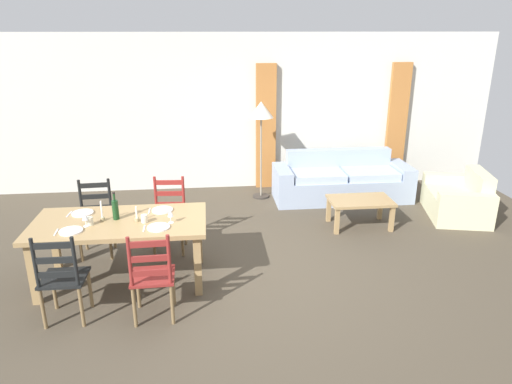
{
  "coord_description": "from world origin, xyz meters",
  "views": [
    {
      "loc": [
        -0.36,
        -4.89,
        2.75
      ],
      "look_at": [
        0.24,
        0.76,
        0.75
      ],
      "focal_mm": 32.61,
      "sensor_mm": 36.0,
      "label": 1
    }
  ],
  "objects_px": {
    "dining_chair_near_right": "(152,276)",
    "coffee_cup_secondary": "(90,221)",
    "wine_glass_near_right": "(170,213)",
    "coffee_cup_primary": "(144,219)",
    "dining_table": "(120,228)",
    "couch": "(341,182)",
    "dining_chair_far_right": "(169,215)",
    "dining_chair_near_left": "(62,278)",
    "armchair_upholstered": "(461,200)",
    "wine_glass_near_left": "(85,217)",
    "coffee_table": "(360,203)",
    "dining_chair_far_left": "(96,218)",
    "wine_bottle": "(115,209)",
    "standing_lamp": "(261,116)"
  },
  "relations": [
    {
      "from": "dining_chair_near_left",
      "to": "coffee_table",
      "type": "xyz_separation_m",
      "value": [
        3.62,
        1.97,
        -0.12
      ]
    },
    {
      "from": "dining_chair_far_left",
      "to": "coffee_cup_secondary",
      "type": "xyz_separation_m",
      "value": [
        0.15,
        -0.86,
        0.32
      ]
    },
    {
      "from": "dining_chair_far_left",
      "to": "wine_glass_near_left",
      "type": "bearing_deg",
      "value": -82.59
    },
    {
      "from": "armchair_upholstered",
      "to": "couch",
      "type": "bearing_deg",
      "value": 148.75
    },
    {
      "from": "coffee_cup_primary",
      "to": "couch",
      "type": "height_order",
      "value": "coffee_cup_primary"
    },
    {
      "from": "dining_chair_far_left",
      "to": "standing_lamp",
      "type": "bearing_deg",
      "value": 38.74
    },
    {
      "from": "couch",
      "to": "coffee_table",
      "type": "relative_size",
      "value": 2.54
    },
    {
      "from": "wine_glass_near_left",
      "to": "couch",
      "type": "relative_size",
      "value": 0.07
    },
    {
      "from": "standing_lamp",
      "to": "coffee_cup_primary",
      "type": "bearing_deg",
      "value": -120.5
    },
    {
      "from": "dining_table",
      "to": "wine_glass_near_left",
      "type": "distance_m",
      "value": 0.4
    },
    {
      "from": "dining_table",
      "to": "couch",
      "type": "xyz_separation_m",
      "value": [
        3.24,
        2.45,
        -0.37
      ]
    },
    {
      "from": "coffee_cup_primary",
      "to": "standing_lamp",
      "type": "bearing_deg",
      "value": 59.5
    },
    {
      "from": "dining_chair_near_right",
      "to": "standing_lamp",
      "type": "distance_m",
      "value": 3.84
    },
    {
      "from": "coffee_table",
      "to": "wine_glass_near_right",
      "type": "bearing_deg",
      "value": -152.39
    },
    {
      "from": "dining_chair_near_left",
      "to": "standing_lamp",
      "type": "height_order",
      "value": "standing_lamp"
    },
    {
      "from": "dining_chair_far_right",
      "to": "coffee_cup_primary",
      "type": "distance_m",
      "value": 0.94
    },
    {
      "from": "dining_table",
      "to": "wine_bottle",
      "type": "distance_m",
      "value": 0.21
    },
    {
      "from": "dining_chair_near_left",
      "to": "wine_bottle",
      "type": "distance_m",
      "value": 0.96
    },
    {
      "from": "dining_chair_far_left",
      "to": "couch",
      "type": "relative_size",
      "value": 0.42
    },
    {
      "from": "dining_chair_far_left",
      "to": "coffee_cup_secondary",
      "type": "relative_size",
      "value": 10.67
    },
    {
      "from": "dining_table",
      "to": "wine_glass_near_left",
      "type": "relative_size",
      "value": 11.8
    },
    {
      "from": "dining_chair_near_left",
      "to": "couch",
      "type": "height_order",
      "value": "dining_chair_near_left"
    },
    {
      "from": "wine_glass_near_right",
      "to": "couch",
      "type": "relative_size",
      "value": 0.07
    },
    {
      "from": "dining_chair_far_left",
      "to": "couch",
      "type": "xyz_separation_m",
      "value": [
        3.68,
        1.68,
        -0.19
      ]
    },
    {
      "from": "wine_bottle",
      "to": "wine_glass_near_left",
      "type": "distance_m",
      "value": 0.34
    },
    {
      "from": "dining_chair_far_left",
      "to": "armchair_upholstered",
      "type": "relative_size",
      "value": 0.73
    },
    {
      "from": "dining_table",
      "to": "wine_bottle",
      "type": "height_order",
      "value": "wine_bottle"
    },
    {
      "from": "dining_chair_far_right",
      "to": "coffee_table",
      "type": "height_order",
      "value": "dining_chair_far_right"
    },
    {
      "from": "dining_chair_far_right",
      "to": "dining_chair_near_left",
      "type": "bearing_deg",
      "value": -121.17
    },
    {
      "from": "dining_chair_far_left",
      "to": "dining_table",
      "type": "bearing_deg",
      "value": -60.19
    },
    {
      "from": "wine_bottle",
      "to": "coffee_cup_primary",
      "type": "relative_size",
      "value": 3.51
    },
    {
      "from": "dining_chair_far_left",
      "to": "wine_glass_near_right",
      "type": "relative_size",
      "value": 5.96
    },
    {
      "from": "couch",
      "to": "armchair_upholstered",
      "type": "distance_m",
      "value": 1.89
    },
    {
      "from": "dining_table",
      "to": "armchair_upholstered",
      "type": "relative_size",
      "value": 1.45
    },
    {
      "from": "dining_chair_near_right",
      "to": "coffee_cup_primary",
      "type": "xyz_separation_m",
      "value": [
        -0.14,
        0.71,
        0.32
      ]
    },
    {
      "from": "dining_chair_far_right",
      "to": "wine_glass_near_right",
      "type": "xyz_separation_m",
      "value": [
        0.1,
        -0.91,
        0.38
      ]
    },
    {
      "from": "wine_glass_near_right",
      "to": "coffee_cup_primary",
      "type": "relative_size",
      "value": 1.79
    },
    {
      "from": "wine_bottle",
      "to": "wine_glass_near_right",
      "type": "relative_size",
      "value": 1.96
    },
    {
      "from": "wine_bottle",
      "to": "armchair_upholstered",
      "type": "xyz_separation_m",
      "value": [
        4.89,
        1.42,
        -0.62
      ]
    },
    {
      "from": "coffee_cup_primary",
      "to": "armchair_upholstered",
      "type": "bearing_deg",
      "value": 18.78
    },
    {
      "from": "dining_chair_near_left",
      "to": "wine_bottle",
      "type": "relative_size",
      "value": 3.04
    },
    {
      "from": "dining_chair_far_right",
      "to": "coffee_cup_secondary",
      "type": "bearing_deg",
      "value": -131.23
    },
    {
      "from": "dining_chair_far_right",
      "to": "wine_bottle",
      "type": "xyz_separation_m",
      "value": [
        -0.52,
        -0.74,
        0.39
      ]
    },
    {
      "from": "wine_glass_near_right",
      "to": "wine_bottle",
      "type": "bearing_deg",
      "value": 164.3
    },
    {
      "from": "dining_chair_near_right",
      "to": "coffee_cup_secondary",
      "type": "bearing_deg",
      "value": 135.25
    },
    {
      "from": "standing_lamp",
      "to": "wine_bottle",
      "type": "bearing_deg",
      "value": -126.62
    },
    {
      "from": "dining_table",
      "to": "coffee_table",
      "type": "xyz_separation_m",
      "value": [
        3.18,
        1.24,
        -0.31
      ]
    },
    {
      "from": "dining_table",
      "to": "dining_chair_far_left",
      "type": "bearing_deg",
      "value": 119.81
    },
    {
      "from": "dining_chair_far_right",
      "to": "couch",
      "type": "bearing_deg",
      "value": 31.13
    },
    {
      "from": "dining_chair_far_right",
      "to": "wine_glass_near_right",
      "type": "relative_size",
      "value": 5.96
    }
  ]
}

